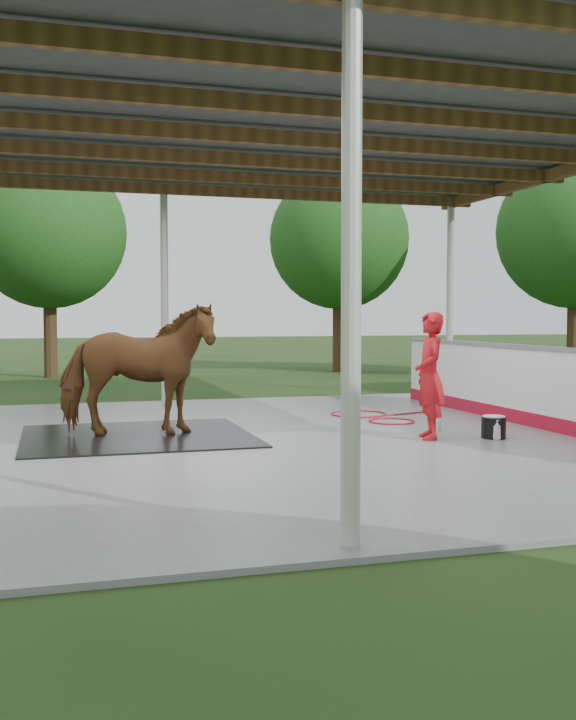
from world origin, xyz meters
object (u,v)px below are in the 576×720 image
object	(u,v)px
horse	(137,369)
wash_bucket	(494,427)
dasher_board	(537,389)
handler	(430,376)

from	to	relation	value
horse	wash_bucket	bearing A→B (deg)	-97.51
dasher_board	wash_bucket	xyz separation A→B (m)	(-1.13, -0.74, -0.39)
handler	wash_bucket	size ratio (longest dim) A/B	5.21
wash_bucket	dasher_board	bearing A→B (deg)	33.33
dasher_board	wash_bucket	size ratio (longest dim) A/B	25.71
dasher_board	handler	xyz separation A→B (m)	(-1.94, -0.55, 0.27)
dasher_board	wash_bucket	bearing A→B (deg)	-146.67
handler	wash_bucket	world-z (taller)	handler
handler	wash_bucket	xyz separation A→B (m)	(0.81, -0.19, -0.66)
horse	wash_bucket	size ratio (longest dim) A/B	6.53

